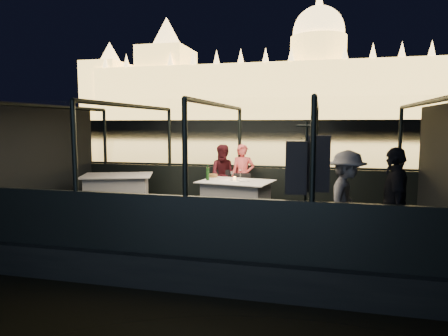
% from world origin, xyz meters
% --- Properties ---
extents(river_water, '(500.00, 500.00, 0.00)m').
position_xyz_m(river_water, '(0.00, 80.00, 0.00)').
color(river_water, black).
rests_on(river_water, ground).
extents(boat_hull, '(8.60, 4.40, 1.00)m').
position_xyz_m(boat_hull, '(0.00, 0.00, 0.00)').
color(boat_hull, black).
rests_on(boat_hull, river_water).
extents(boat_deck, '(8.00, 4.00, 0.04)m').
position_xyz_m(boat_deck, '(0.00, 0.00, 0.48)').
color(boat_deck, black).
rests_on(boat_deck, boat_hull).
extents(gunwale_port, '(8.00, 0.08, 0.90)m').
position_xyz_m(gunwale_port, '(0.00, 2.00, 0.95)').
color(gunwale_port, black).
rests_on(gunwale_port, boat_deck).
extents(gunwale_starboard, '(8.00, 0.08, 0.90)m').
position_xyz_m(gunwale_starboard, '(0.00, -2.00, 0.95)').
color(gunwale_starboard, black).
rests_on(gunwale_starboard, boat_deck).
extents(cabin_glass_port, '(8.00, 0.02, 1.40)m').
position_xyz_m(cabin_glass_port, '(0.00, 2.00, 2.10)').
color(cabin_glass_port, '#99B2B2').
rests_on(cabin_glass_port, gunwale_port).
extents(cabin_glass_starboard, '(8.00, 0.02, 1.40)m').
position_xyz_m(cabin_glass_starboard, '(0.00, -2.00, 2.10)').
color(cabin_glass_starboard, '#99B2B2').
rests_on(cabin_glass_starboard, gunwale_starboard).
extents(cabin_roof_glass, '(8.00, 4.00, 0.02)m').
position_xyz_m(cabin_roof_glass, '(0.00, 0.00, 2.80)').
color(cabin_roof_glass, '#99B2B2').
rests_on(cabin_roof_glass, boat_deck).
extents(end_wall_fore, '(0.02, 4.00, 2.30)m').
position_xyz_m(end_wall_fore, '(-4.00, 0.00, 1.65)').
color(end_wall_fore, black).
rests_on(end_wall_fore, boat_deck).
extents(end_wall_aft, '(0.02, 4.00, 2.30)m').
position_xyz_m(end_wall_aft, '(4.00, 0.00, 1.65)').
color(end_wall_aft, black).
rests_on(end_wall_aft, boat_deck).
extents(canopy_ribs, '(8.00, 4.00, 2.30)m').
position_xyz_m(canopy_ribs, '(0.00, 0.00, 1.65)').
color(canopy_ribs, black).
rests_on(canopy_ribs, boat_deck).
extents(embankment, '(400.00, 140.00, 6.00)m').
position_xyz_m(embankment, '(0.00, 210.00, 1.00)').
color(embankment, '#423D33').
rests_on(embankment, ground).
extents(parliament_building, '(220.00, 32.00, 60.00)m').
position_xyz_m(parliament_building, '(0.00, 175.00, 29.00)').
color(parliament_building, '#F2D18C').
rests_on(parliament_building, embankment).
extents(dining_table_central, '(1.61, 1.29, 0.77)m').
position_xyz_m(dining_table_central, '(0.21, 0.59, 0.89)').
color(dining_table_central, silver).
rests_on(dining_table_central, boat_deck).
extents(dining_table_aft, '(1.81, 1.56, 0.81)m').
position_xyz_m(dining_table_aft, '(-2.53, 0.62, 0.89)').
color(dining_table_aft, white).
rests_on(dining_table_aft, boat_deck).
extents(chair_port_left, '(0.48, 0.48, 0.85)m').
position_xyz_m(chair_port_left, '(-0.37, 1.48, 0.95)').
color(chair_port_left, black).
rests_on(chair_port_left, boat_deck).
extents(chair_port_right, '(0.46, 0.46, 0.83)m').
position_xyz_m(chair_port_right, '(0.19, 1.16, 0.95)').
color(chair_port_right, black).
rests_on(chair_port_right, boat_deck).
extents(coat_stand, '(0.66, 0.59, 1.97)m').
position_xyz_m(coat_stand, '(1.70, -1.58, 1.40)').
color(coat_stand, black).
rests_on(coat_stand, boat_deck).
extents(person_woman_coral, '(0.60, 0.47, 1.48)m').
position_xyz_m(person_woman_coral, '(0.17, 1.53, 1.25)').
color(person_woman_coral, '#E25252').
rests_on(person_woman_coral, boat_deck).
extents(person_man_maroon, '(0.78, 0.66, 1.46)m').
position_xyz_m(person_man_maroon, '(-0.30, 1.66, 1.25)').
color(person_man_maroon, '#45131A').
rests_on(person_man_maroon, boat_deck).
extents(passenger_stripe, '(0.78, 1.10, 1.55)m').
position_xyz_m(passenger_stripe, '(2.30, -1.10, 1.35)').
color(passenger_stripe, white).
rests_on(passenger_stripe, boat_deck).
extents(passenger_dark, '(0.48, 0.99, 1.63)m').
position_xyz_m(passenger_dark, '(2.93, -1.47, 1.35)').
color(passenger_dark, black).
rests_on(passenger_dark, boat_deck).
extents(wine_bottle, '(0.09, 0.09, 0.33)m').
position_xyz_m(wine_bottle, '(-0.39, 0.56, 1.42)').
color(wine_bottle, '#153714').
rests_on(wine_bottle, dining_table_central).
extents(bread_basket, '(0.24, 0.24, 0.09)m').
position_xyz_m(bread_basket, '(-0.39, 0.95, 1.31)').
color(bread_basket, brown).
rests_on(bread_basket, dining_table_central).
extents(amber_candle, '(0.06, 0.06, 0.07)m').
position_xyz_m(amber_candle, '(0.15, 0.73, 1.31)').
color(amber_candle, '#FFA03F').
rests_on(amber_candle, dining_table_central).
extents(plate_near, '(0.31, 0.31, 0.01)m').
position_xyz_m(plate_near, '(0.37, 0.61, 1.27)').
color(plate_near, white).
rests_on(plate_near, dining_table_central).
extents(plate_far, '(0.30, 0.30, 0.01)m').
position_xyz_m(plate_far, '(-0.39, 0.91, 1.27)').
color(plate_far, silver).
rests_on(plate_far, dining_table_central).
extents(wine_glass_white, '(0.08, 0.08, 0.19)m').
position_xyz_m(wine_glass_white, '(-0.39, 0.55, 1.36)').
color(wine_glass_white, silver).
rests_on(wine_glass_white, dining_table_central).
extents(wine_glass_red, '(0.08, 0.08, 0.20)m').
position_xyz_m(wine_glass_red, '(0.24, 0.93, 1.36)').
color(wine_glass_red, white).
rests_on(wine_glass_red, dining_table_central).
extents(wine_glass_empty, '(0.07, 0.07, 0.18)m').
position_xyz_m(wine_glass_empty, '(0.10, 0.68, 1.36)').
color(wine_glass_empty, silver).
rests_on(wine_glass_empty, dining_table_central).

